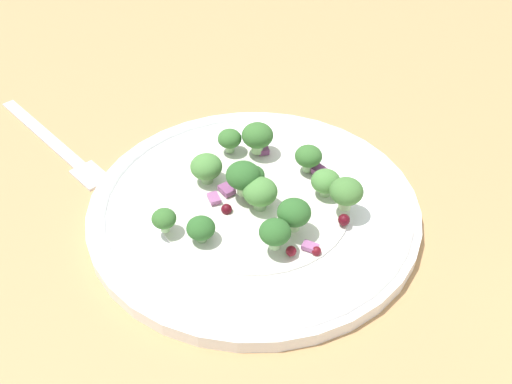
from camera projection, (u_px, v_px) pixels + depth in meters
ground_plane at (232, 236)px, 51.16cm from camera, size 180.00×180.00×2.00cm
plate at (256, 208)px, 51.00cm from camera, size 27.98×27.98×1.70cm
dressing_pool at (256, 205)px, 50.71cm from camera, size 16.23×16.23×0.20cm
broccoli_floret_0 at (305, 155)px, 53.06cm from camera, size 2.41×2.41×2.44cm
broccoli_floret_1 at (326, 182)px, 50.64cm from camera, size 2.49×2.49×2.52cm
broccoli_floret_2 at (206, 167)px, 51.90cm from camera, size 2.78×2.78×2.81cm
broccoli_floret_3 at (257, 136)px, 54.54cm from camera, size 2.89×2.89×2.92cm
broccoli_floret_4 at (260, 192)px, 49.22cm from camera, size 2.88×2.88×2.92cm
broccoli_floret_5 at (243, 176)px, 49.76cm from camera, size 2.91×2.91×2.94cm
broccoli_floret_6 at (164, 219)px, 47.05cm from camera, size 1.96×1.96×1.98cm
broccoli_floret_7 at (346, 192)px, 48.32cm from camera, size 2.74×2.74×2.77cm
broccoli_floret_8 at (275, 233)px, 45.19cm from camera, size 2.45×2.45×2.48cm
broccoli_floret_9 at (201, 229)px, 46.64cm from camera, size 2.26×2.26×2.29cm
broccoli_floret_10 at (253, 176)px, 51.82cm from camera, size 2.04×2.04×2.06cm
broccoli_floret_11 at (294, 213)px, 46.62cm from camera, size 2.67×2.67×2.70cm
broccoli_floret_12 at (230, 139)px, 55.10cm from camera, size 2.20×2.20×2.23cm
cranberry_0 at (291, 251)px, 45.74cm from camera, size 0.83×0.83×0.83cm
cranberry_1 at (230, 207)px, 49.93cm from camera, size 0.91×0.91×0.91cm
cranberry_2 at (256, 196)px, 50.51cm from camera, size 0.80×0.80×0.80cm
cranberry_3 at (344, 220)px, 48.28cm from camera, size 0.97×0.97×0.97cm
cranberry_4 at (316, 251)px, 46.18cm from camera, size 0.76×0.76×0.76cm
onion_bit_0 at (227, 189)px, 51.45cm from camera, size 1.46×1.09×0.44cm
onion_bit_1 at (320, 171)px, 53.16cm from camera, size 1.11×1.13×0.52cm
onion_bit_2 at (263, 150)px, 55.70cm from camera, size 1.23×1.27×0.55cm
onion_bit_3 at (214, 198)px, 50.64cm from camera, size 1.52×1.27×0.35cm
onion_bit_4 at (310, 247)px, 46.44cm from camera, size 1.44×1.23×0.38cm
fork at (56, 145)px, 58.89cm from camera, size 18.66×2.55×0.50cm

